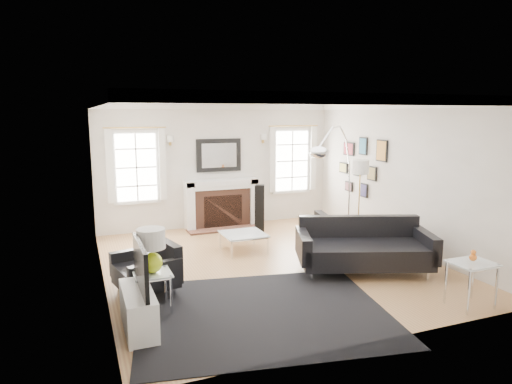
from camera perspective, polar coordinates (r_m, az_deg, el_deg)
name	(u,v)px	position (r m, az deg, el deg)	size (l,w,h in m)	color
floor	(269,263)	(8.08, 1.69, -8.92)	(6.00, 6.00, 0.00)	#A67045
back_wall	(218,166)	(10.55, -4.72, 3.27)	(5.50, 0.04, 2.80)	silver
front_wall	(378,224)	(5.18, 14.98, -3.85)	(5.50, 0.04, 2.80)	silver
left_wall	(99,195)	(7.14, -19.00, -0.36)	(0.04, 6.00, 2.80)	silver
right_wall	(401,176)	(9.18, 17.73, 1.86)	(0.04, 6.00, 2.80)	silver
ceiling	(270,101)	(7.66, 1.79, 11.35)	(5.50, 6.00, 0.02)	white
crown_molding	(270,104)	(7.66, 1.79, 10.90)	(5.50, 6.00, 0.12)	white
fireplace	(222,204)	(10.48, -4.32, -1.51)	(1.70, 0.69, 1.11)	white
mantel_mirror	(219,155)	(10.48, -4.67, 4.60)	(1.05, 0.07, 0.75)	black
window_left	(136,167)	(10.11, -14.73, 3.04)	(1.24, 0.15, 1.62)	white
window_right	(292,161)	(11.16, 4.50, 3.94)	(1.24, 0.15, 1.62)	white
gallery_wall	(361,163)	(10.17, 13.02, 3.57)	(0.04, 1.73, 1.29)	black
tv_unit	(139,304)	(5.82, -14.45, -13.42)	(0.35, 1.00, 1.09)	white
area_rug	(263,312)	(6.22, 0.84, -14.79)	(3.23, 2.69, 0.01)	black
sofa	(363,248)	(7.83, 13.24, -6.84)	(2.38, 1.67, 0.71)	black
armchair_left	(150,270)	(6.92, -13.16, -9.51)	(0.98, 1.05, 0.60)	black
armchair_right	(340,236)	(8.63, 10.40, -5.41)	(1.01, 1.09, 0.63)	black
coffee_table	(243,235)	(8.69, -1.58, -5.39)	(0.79, 0.79, 0.35)	silver
side_table_left	(153,280)	(6.25, -12.81, -10.73)	(0.48, 0.48, 0.53)	silver
nesting_table	(472,271)	(6.86, 25.37, -8.93)	(0.57, 0.48, 0.62)	silver
gourd_lamp	(151,248)	(6.11, -12.97, -6.80)	(0.37, 0.37, 0.59)	#C3DE1B
orange_vase	(473,256)	(6.80, 25.50, -7.24)	(0.10, 0.10, 0.16)	orange
arc_floor_lamp	(336,181)	(8.71, 9.91, 1.31)	(1.74, 1.61, 2.46)	white
stick_floor_lamp	(360,171)	(9.30, 12.89, 2.56)	(0.34, 0.34, 1.69)	gold
speaker_tower	(260,209)	(10.06, 0.44, -2.08)	(0.21, 0.21, 1.05)	black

